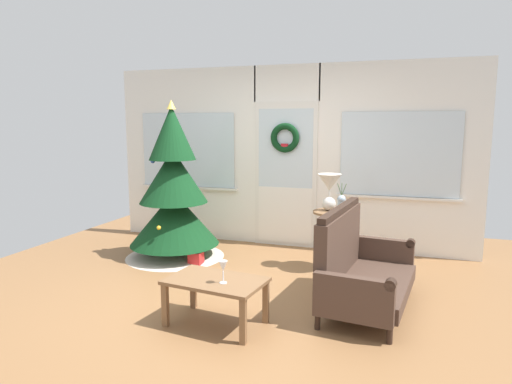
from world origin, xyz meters
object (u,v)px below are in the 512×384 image
object	(u,v)px
table_lamp	(329,187)
gift_box	(196,258)
settee_sofa	(358,268)
side_table	(333,228)
flower_vase	(341,203)
wine_glass	(223,267)
christmas_tree	(174,198)
coffee_table	(216,286)

from	to	relation	value
table_lamp	gift_box	bearing A→B (deg)	-165.82
settee_sofa	gift_box	world-z (taller)	settee_sofa
side_table	flower_vase	size ratio (longest dim) A/B	2.04
wine_glass	settee_sofa	bearing A→B (deg)	40.11
christmas_tree	table_lamp	xyz separation A→B (m)	(2.00, 0.16, 0.21)
coffee_table	flower_vase	bearing A→B (deg)	64.68
christmas_tree	settee_sofa	xyz separation A→B (m)	(2.46, -0.90, -0.41)
table_lamp	settee_sofa	bearing A→B (deg)	-66.53
christmas_tree	flower_vase	size ratio (longest dim) A/B	5.84
gift_box	coffee_table	bearing A→B (deg)	-58.45
settee_sofa	side_table	size ratio (longest dim) A/B	2.12
table_lamp	wine_glass	world-z (taller)	table_lamp
christmas_tree	side_table	bearing A→B (deg)	3.38
christmas_tree	settee_sofa	world-z (taller)	christmas_tree
settee_sofa	flower_vase	xyz separation A→B (m)	(-0.30, 0.96, 0.46)
coffee_table	wine_glass	xyz separation A→B (m)	(0.10, -0.07, 0.20)
wine_glass	gift_box	world-z (taller)	wine_glass
table_lamp	gift_box	world-z (taller)	table_lamp
side_table	table_lamp	world-z (taller)	table_lamp
settee_sofa	coffee_table	size ratio (longest dim) A/B	1.68
table_lamp	coffee_table	bearing A→B (deg)	-109.92
settee_sofa	wine_glass	bearing A→B (deg)	-139.89
settee_sofa	gift_box	xyz separation A→B (m)	(-2.04, 0.66, -0.30)
coffee_table	gift_box	world-z (taller)	coffee_table
settee_sofa	gift_box	bearing A→B (deg)	162.05
christmas_tree	table_lamp	world-z (taller)	christmas_tree
settee_sofa	gift_box	distance (m)	2.17
christmas_tree	wine_glass	size ratio (longest dim) A/B	10.48
flower_vase	wine_glass	size ratio (longest dim) A/B	1.79
settee_sofa	wine_glass	world-z (taller)	settee_sofa
table_lamp	christmas_tree	bearing A→B (deg)	-175.37
flower_vase	christmas_tree	bearing A→B (deg)	-178.36
table_lamp	wine_glass	bearing A→B (deg)	-106.64
christmas_tree	wine_glass	bearing A→B (deg)	-51.34
settee_sofa	wine_glass	xyz separation A→B (m)	(-1.04, -0.88, 0.18)
christmas_tree	gift_box	bearing A→B (deg)	-29.65
flower_vase	coffee_table	distance (m)	2.02
side_table	table_lamp	size ratio (longest dim) A/B	1.62
side_table	wine_glass	size ratio (longest dim) A/B	3.66
side_table	wine_glass	bearing A→B (deg)	-108.61
christmas_tree	settee_sofa	distance (m)	2.65
side_table	wine_glass	world-z (taller)	side_table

